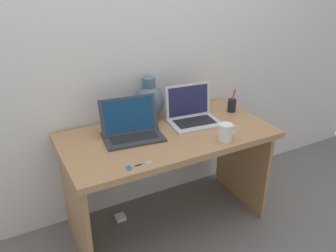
% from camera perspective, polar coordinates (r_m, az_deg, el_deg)
% --- Properties ---
extents(ground_plane, '(6.00, 6.00, 0.00)m').
position_cam_1_polar(ground_plane, '(2.63, -0.00, -15.22)').
color(ground_plane, slate).
extents(back_wall, '(4.40, 0.04, 2.40)m').
position_cam_1_polar(back_wall, '(2.39, -4.34, 12.98)').
color(back_wall, silver).
rests_on(back_wall, ground).
extents(desk, '(1.34, 0.67, 0.71)m').
position_cam_1_polar(desk, '(2.31, -0.00, -4.70)').
color(desk, '#AD7F51').
rests_on(desk, ground).
extents(laptop_left, '(0.39, 0.29, 0.23)m').
position_cam_1_polar(laptop_left, '(2.18, -6.00, -0.13)').
color(laptop_left, '#333338').
rests_on(laptop_left, desk).
extents(laptop_right, '(0.35, 0.27, 0.24)m').
position_cam_1_polar(laptop_right, '(2.38, 3.84, 2.23)').
color(laptop_right, silver).
rests_on(laptop_right, desk).
extents(green_vase, '(0.21, 0.21, 0.29)m').
position_cam_1_polar(green_vase, '(2.41, -3.09, 4.10)').
color(green_vase, slate).
rests_on(green_vase, desk).
extents(coffee_mug, '(0.13, 0.08, 0.11)m').
position_cam_1_polar(coffee_mug, '(2.15, 9.38, -1.02)').
color(coffee_mug, white).
rests_on(coffee_mug, desk).
extents(pen_cup, '(0.06, 0.06, 0.17)m').
position_cam_1_polar(pen_cup, '(2.57, 10.32, 3.40)').
color(pen_cup, black).
rests_on(pen_cup, desk).
extents(scissors, '(0.15, 0.05, 0.01)m').
position_cam_1_polar(scissors, '(1.89, -5.56, -6.54)').
color(scissors, '#B7B7BC').
rests_on(scissors, desk).
extents(power_brick, '(0.07, 0.07, 0.03)m').
position_cam_1_polar(power_brick, '(2.66, -7.73, -14.47)').
color(power_brick, white).
rests_on(power_brick, ground).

